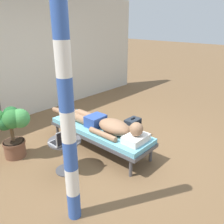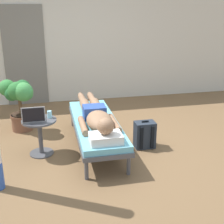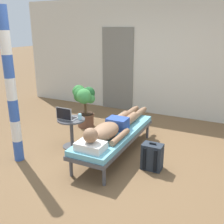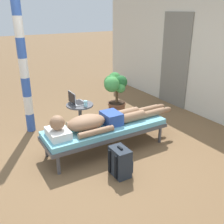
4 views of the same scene
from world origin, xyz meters
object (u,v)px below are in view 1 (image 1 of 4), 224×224
Objects in this scene: lounge_chair at (100,131)px; porch_post at (68,126)px; backpack at (132,129)px; laptop at (63,139)px; potted_plant at (11,126)px; drink_glass at (70,133)px; side_table at (65,150)px; person_reclining at (104,124)px.

lounge_chair is 0.85× the size of porch_post.
lounge_chair is 4.65× the size of backpack.
laptop is 0.35× the size of potted_plant.
porch_post reaches higher than drink_glass.
laptop is (-0.06, -0.05, 0.23)m from side_table.
drink_glass is 0.04× the size of porch_post.
backpack is (1.51, -0.10, -0.16)m from side_table.
potted_plant is (-0.33, 0.94, 0.22)m from side_table.
backpack is (1.36, -0.15, -0.38)m from drink_glass.
porch_post is (-2.01, -0.67, 0.97)m from backpack.
porch_post reaches higher than laptop.
porch_post is (-0.64, -0.83, 0.59)m from drink_glass.
porch_post is (-0.43, -0.73, 0.59)m from laptop.
side_table is at bearing 40.52° from laptop.
side_table is 1.53m from backpack.
backpack is at bearing -29.45° from potted_plant.
drink_glass reaches higher than backpack.
drink_glass is 1.20m from porch_post.
person_reclining is 21.13× the size of drink_glass.
person_reclining is (0.00, -0.09, 0.17)m from lounge_chair.
backpack is (0.71, -0.09, -0.32)m from person_reclining.
person_reclining reaches higher than backpack.
laptop is at bearing -74.89° from potted_plant.
porch_post is at bearing -149.62° from person_reclining.
porch_post reaches higher than side_table.
backpack is at bearing -3.90° from side_table.
backpack is at bearing 18.58° from porch_post.
lounge_chair is at bearing 165.79° from backpack.
potted_plant is (-1.84, 1.04, 0.38)m from backpack.
side_table is (-0.81, 0.02, -0.16)m from person_reclining.
lounge_chair is 0.19m from person_reclining.
drink_glass is at bearing 17.40° from side_table.
porch_post is (-1.30, -0.85, 0.82)m from lounge_chair.
side_table is at bearing -70.76° from potted_plant.
potted_plant is at bearing 142.82° from lounge_chair.
lounge_chair is 6.37× the size of laptop.
side_table is at bearing -174.66° from lounge_chair.
laptop is 1.02m from potted_plant.
laptop is at bearing -154.92° from drink_glass.
porch_post is at bearing -127.97° from drink_glass.
lounge_chair is at bearing 90.00° from person_reclining.
lounge_chair is at bearing 8.31° from laptop.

